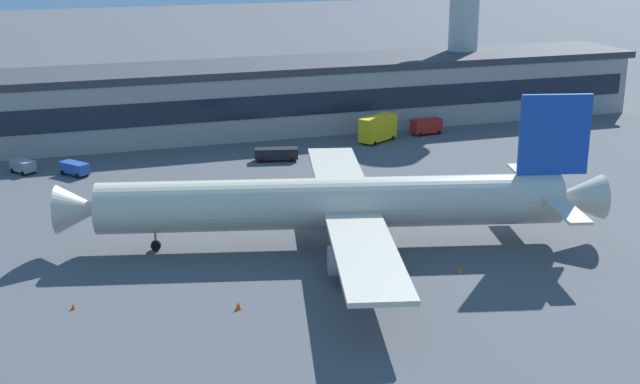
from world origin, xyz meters
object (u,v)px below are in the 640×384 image
Objects in this scene: follow_me_car at (74,168)px; traffic_cone_0 at (238,306)px; traffic_cone_1 at (460,270)px; catering_truck at (377,128)px; airliner at (340,203)px; baggage_tug at (23,166)px; traffic_cone_2 at (73,306)px; belt_loader at (277,153)px; control_tower at (465,1)px; crew_van at (427,126)px.

follow_me_car reaches higher than traffic_cone_0.
catering_truck is at bearing 76.49° from traffic_cone_1.
airliner is 19.85m from traffic_cone_0.
airliner is 53.22m from baggage_tug.
belt_loader is at bearing 54.22° from traffic_cone_2.
control_tower reaches higher than traffic_cone_2.
baggage_tug is at bearing 94.47° from traffic_cone_2.
crew_van is 7.32× the size of traffic_cone_0.
follow_me_car reaches higher than traffic_cone_2.
follow_me_car is 0.86× the size of crew_van.
crew_van is at bearing 16.84° from belt_loader.
catering_truck reaches higher than follow_me_car.
traffic_cone_1 reaches higher than traffic_cone_2.
traffic_cone_2 is at bearing -134.93° from catering_truck.
airliner is at bearing 128.07° from traffic_cone_1.
baggage_tug reaches higher than traffic_cone_2.
baggage_tug is at bearing 108.55° from traffic_cone_0.
traffic_cone_1 is at bearing -54.92° from follow_me_car.
control_tower reaches higher than airliner.
baggage_tug is 0.75× the size of crew_van.
airliner is 14.40× the size of baggage_tug.
crew_van reaches higher than follow_me_car.
control_tower is 4.91× the size of belt_loader.
traffic_cone_1 is (41.71, -53.11, -0.77)m from baggage_tug.
catering_truck is (21.99, 43.11, -2.59)m from airliner.
catering_truck reaches higher than baggage_tug.
crew_van is 74.39m from traffic_cone_0.
traffic_cone_2 is (-32.16, -44.62, -0.88)m from belt_loader.
baggage_tug is 0.88× the size of follow_me_car.
crew_van is (64.71, 3.61, 0.37)m from baggage_tug.
belt_loader is 52.55m from traffic_cone_0.
catering_truck is 56.06m from traffic_cone_1.
traffic_cone_0 is (-36.50, -55.89, -1.92)m from catering_truck.
follow_me_car is at bearing 102.67° from traffic_cone_0.
control_tower is (45.96, 60.63, 15.52)m from airliner.
control_tower is 4.38× the size of catering_truck.
control_tower reaches higher than catering_truck.
follow_me_car is 48.24m from catering_truck.
traffic_cone_2 is (-37.83, 3.43, -0.04)m from traffic_cone_1.
catering_truck is 66.78m from traffic_cone_0.
traffic_cone_2 is at bearing -138.78° from crew_van.
crew_van is (-14.06, -15.28, -18.94)m from control_tower.
traffic_cone_0 is (18.30, -54.52, -0.71)m from baggage_tug.
crew_van is at bearing 41.22° from traffic_cone_2.
control_tower is 28.10m from crew_van.
airliner is 79.43× the size of traffic_cone_0.
baggage_tug is at bearing -176.81° from crew_van.
catering_truck is at bearing -167.24° from crew_van.
traffic_cone_2 is (-50.92, -51.05, -2.02)m from catering_truck.
control_tower is at bearing 42.48° from traffic_cone_2.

